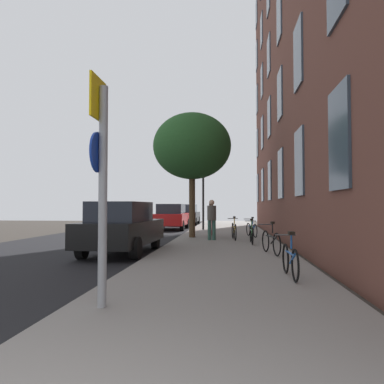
# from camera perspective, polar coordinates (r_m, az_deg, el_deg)

# --- Properties ---
(ground_plane) EXTENTS (41.80, 41.80, 0.00)m
(ground_plane) POSITION_cam_1_polar(r_m,az_deg,el_deg) (16.88, -7.05, -7.23)
(ground_plane) COLOR #332D28
(road_asphalt) EXTENTS (7.00, 38.00, 0.01)m
(road_asphalt) POSITION_cam_1_polar(r_m,az_deg,el_deg) (17.45, -13.85, -7.00)
(road_asphalt) COLOR black
(road_asphalt) RESTS_ON ground
(sidewalk) EXTENTS (4.20, 38.00, 0.12)m
(sidewalk) POSITION_cam_1_polar(r_m,az_deg,el_deg) (16.47, 5.01, -7.15)
(sidewalk) COLOR gray
(sidewalk) RESTS_ON ground
(sign_post) EXTENTS (0.15, 0.60, 3.17)m
(sign_post) POSITION_cam_1_polar(r_m,az_deg,el_deg) (5.35, -13.57, 2.85)
(sign_post) COLOR gray
(sign_post) RESTS_ON sidewalk
(traffic_light) EXTENTS (0.43, 0.24, 3.97)m
(traffic_light) POSITION_cam_1_polar(r_m,az_deg,el_deg) (22.13, 1.45, 1.29)
(traffic_light) COLOR black
(traffic_light) RESTS_ON sidewalk
(tree_near) EXTENTS (3.48, 3.48, 5.54)m
(tree_near) POSITION_cam_1_polar(r_m,az_deg,el_deg) (16.95, 0.01, 6.89)
(tree_near) COLOR #4C3823
(tree_near) RESTS_ON sidewalk
(bicycle_0) EXTENTS (0.42, 1.56, 0.89)m
(bicycle_0) POSITION_cam_1_polar(r_m,az_deg,el_deg) (7.62, 14.63, -9.85)
(bicycle_0) COLOR black
(bicycle_0) RESTS_ON sidewalk
(bicycle_1) EXTENTS (0.50, 1.63, 0.94)m
(bicycle_1) POSITION_cam_1_polar(r_m,az_deg,el_deg) (11.16, 11.87, -7.31)
(bicycle_1) COLOR black
(bicycle_1) RESTS_ON sidewalk
(bicycle_2) EXTENTS (0.42, 1.73, 0.92)m
(bicycle_2) POSITION_cam_1_polar(r_m,az_deg,el_deg) (14.12, 8.99, -6.27)
(bicycle_2) COLOR black
(bicycle_2) RESTS_ON sidewalk
(bicycle_3) EXTENTS (0.42, 1.76, 0.96)m
(bicycle_3) POSITION_cam_1_polar(r_m,az_deg,el_deg) (15.63, 6.38, -5.81)
(bicycle_3) COLOR black
(bicycle_3) RESTS_ON sidewalk
(bicycle_4) EXTENTS (0.53, 1.65, 0.89)m
(bicycle_4) POSITION_cam_1_polar(r_m,az_deg,el_deg) (17.26, 9.02, -5.56)
(bicycle_4) COLOR black
(bicycle_4) RESTS_ON sidewalk
(pedestrian_0) EXTENTS (0.41, 0.41, 1.64)m
(pedestrian_0) POSITION_cam_1_polar(r_m,az_deg,el_deg) (15.39, 3.00, -3.80)
(pedestrian_0) COLOR #33594C
(pedestrian_0) RESTS_ON sidewalk
(pedestrian_1) EXTENTS (0.47, 0.47, 1.55)m
(pedestrian_1) POSITION_cam_1_polar(r_m,az_deg,el_deg) (17.89, 2.92, -3.72)
(pedestrian_1) COLOR maroon
(pedestrian_1) RESTS_ON sidewalk
(car_0) EXTENTS (1.86, 4.40, 1.62)m
(car_0) POSITION_cam_1_polar(r_m,az_deg,el_deg) (12.07, -10.50, -5.23)
(car_0) COLOR black
(car_0) RESTS_ON road_asphalt
(car_1) EXTENTS (1.88, 4.15, 1.62)m
(car_1) POSITION_cam_1_polar(r_m,az_deg,el_deg) (23.92, -3.10, -3.72)
(car_1) COLOR red
(car_1) RESTS_ON road_asphalt
(car_2) EXTENTS (1.96, 4.18, 1.62)m
(car_2) POSITION_cam_1_polar(r_m,az_deg,el_deg) (29.45, -0.93, -3.43)
(car_2) COLOR black
(car_2) RESTS_ON road_asphalt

